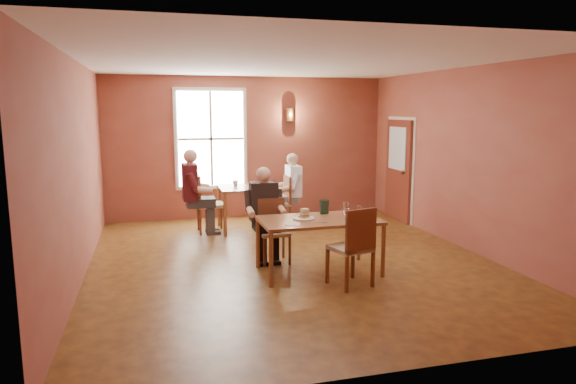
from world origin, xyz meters
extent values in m
cube|color=brown|center=(0.00, 0.00, 0.00)|extent=(6.00, 7.00, 0.01)
cube|color=brown|center=(0.00, 3.50, 1.50)|extent=(6.00, 0.04, 3.00)
cube|color=brown|center=(0.00, -3.50, 1.50)|extent=(6.00, 0.04, 3.00)
cube|color=brown|center=(-3.00, 0.00, 1.50)|extent=(0.04, 7.00, 3.00)
cube|color=brown|center=(3.00, 0.00, 1.50)|extent=(0.04, 7.00, 3.00)
cube|color=white|center=(0.00, 0.00, 3.00)|extent=(6.00, 7.00, 0.04)
cube|color=white|center=(-0.80, 3.45, 1.70)|extent=(1.36, 0.10, 1.96)
cube|color=maroon|center=(2.94, 2.30, 1.05)|extent=(0.12, 1.04, 2.10)
cylinder|color=brown|center=(0.90, 3.40, 2.20)|extent=(0.16, 0.16, 0.28)
cylinder|color=silver|center=(0.01, -0.60, 0.81)|extent=(0.31, 0.31, 0.04)
cube|color=tan|center=(0.04, -0.56, 0.85)|extent=(0.11, 0.11, 0.12)
cube|color=#1E3724|center=(0.41, -0.33, 0.89)|extent=(0.14, 0.08, 0.21)
cube|color=silver|center=(0.16, -0.87, 0.79)|extent=(0.20, 0.07, 0.00)
cube|color=white|center=(-0.23, -0.89, 0.79)|extent=(0.23, 0.23, 0.01)
cylinder|color=silver|center=(0.94, -0.43, 0.79)|extent=(0.24, 0.24, 0.02)
cube|color=black|center=(0.76, -0.91, 0.79)|extent=(0.13, 0.12, 0.02)
imported|color=white|center=(-0.17, 2.11, 0.90)|extent=(0.18, 0.18, 0.11)
imported|color=white|center=(-0.47, 2.37, 0.90)|extent=(0.15, 0.15, 0.10)
camera|label=1|loc=(-2.03, -7.38, 2.33)|focal=32.00mm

